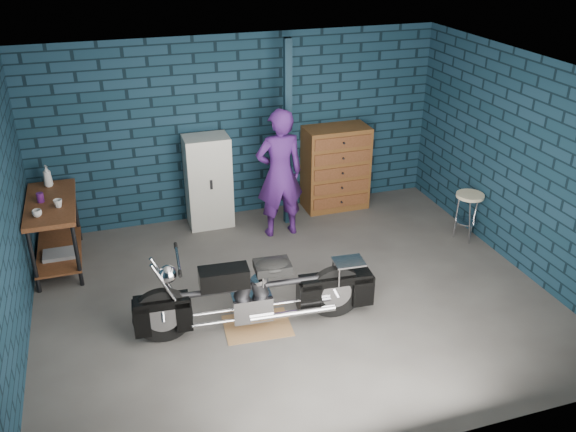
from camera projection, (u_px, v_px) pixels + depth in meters
name	position (u px, v px, depth m)	size (l,w,h in m)	color
ground	(294.00, 297.00, 7.36)	(6.00, 6.00, 0.00)	#54514E
room_walls	(279.00, 133.00, 6.99)	(6.02, 5.01, 2.71)	#102938
support_post	(288.00, 136.00, 8.58)	(0.10, 0.10, 2.70)	#102634
workbench	(56.00, 233.00, 7.86)	(0.60, 1.40, 0.91)	brown
drip_mat	(257.00, 326.00, 6.84)	(0.74, 0.56, 0.01)	olive
motorcycle	(256.00, 288.00, 6.62)	(2.27, 0.62, 1.00)	black
person	(280.00, 174.00, 8.44)	(0.68, 0.45, 1.86)	#461C6A
storage_bin	(62.00, 261.00, 7.86)	(0.42, 0.30, 0.26)	gray
locker	(208.00, 182.00, 8.81)	(0.64, 0.45, 1.36)	beige
tool_chest	(336.00, 168.00, 9.36)	(0.97, 0.54, 1.30)	brown
shop_stool	(467.00, 217.00, 8.53)	(0.38, 0.38, 0.70)	beige
cup_a	(37.00, 213.00, 7.26)	(0.11, 0.11, 0.09)	beige
cup_b	(58.00, 203.00, 7.49)	(0.11, 0.11, 0.10)	beige
mug_purple	(40.00, 198.00, 7.62)	(0.09, 0.09, 0.12)	#511862
bottle	(47.00, 176.00, 8.03)	(0.11, 0.11, 0.29)	gray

